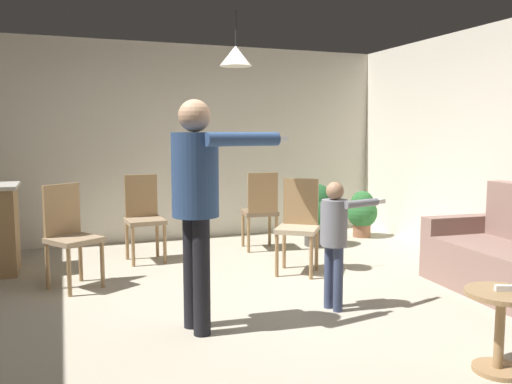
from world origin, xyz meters
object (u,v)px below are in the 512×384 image
side_table_by_couch (500,321)px  potted_plant_by_wall (362,212)px  potted_plant_corner (317,212)px  dining_chair_centre_back (299,222)px  person_child (335,231)px  spare_remote_on_table (506,288)px  dining_chair_near_wall (144,214)px  dining_chair_spare (69,232)px  person_adult (197,190)px  dining_chair_by_counter (261,208)px

side_table_by_couch → potted_plant_by_wall: size_ratio=0.78×
side_table_by_couch → potted_plant_corner: 3.79m
dining_chair_centre_back → potted_plant_corner: 1.38m
person_child → spare_remote_on_table: person_child is taller
person_child → potted_plant_corner: 2.56m
potted_plant_corner → potted_plant_by_wall: 0.93m
dining_chair_near_wall → spare_remote_on_table: 4.09m
dining_chair_spare → spare_remote_on_table: dining_chair_spare is taller
dining_chair_spare → person_adult: bearing=88.3°
person_adult → dining_chair_by_counter: bearing=139.3°
person_adult → person_child: bearing=83.1°
side_table_by_couch → spare_remote_on_table: (0.03, -0.00, 0.21)m
dining_chair_spare → potted_plant_by_wall: (3.97, 1.18, -0.18)m
dining_chair_by_counter → dining_chair_spare: 2.46m
side_table_by_couch → potted_plant_corner: potted_plant_corner is taller
person_child → potted_plant_corner: bearing=141.4°
dining_chair_spare → potted_plant_corner: size_ratio=1.22×
dining_chair_spare → spare_remote_on_table: 3.81m
person_adult → dining_chair_centre_back: size_ratio=1.73×
potted_plant_corner → spare_remote_on_table: 3.79m
side_table_by_couch → dining_chair_by_counter: (-0.18, 3.74, 0.22)m
dining_chair_near_wall → spare_remote_on_table: (1.68, -3.73, -0.01)m
dining_chair_by_counter → potted_plant_corner: (0.79, 0.00, -0.09)m
potted_plant_by_wall → person_child: bearing=-125.5°
dining_chair_centre_back → person_child: bearing=115.0°
person_child → potted_plant_corner: size_ratio=1.32×
dining_chair_by_counter → potted_plant_by_wall: 1.71m
person_adult → potted_plant_corner: size_ratio=2.11×
person_child → potted_plant_by_wall: 3.26m
person_adult → dining_chair_centre_back: 1.98m
dining_chair_spare → potted_plant_by_wall: 4.15m
side_table_by_couch → dining_chair_centre_back: dining_chair_centre_back is taller
dining_chair_centre_back → potted_plant_by_wall: (1.66, 1.43, -0.18)m
side_table_by_couch → person_child: (-0.40, 1.40, 0.35)m
potted_plant_by_wall → spare_remote_on_table: (-1.46, -4.05, 0.17)m
person_child → dining_chair_near_wall: bearing=-166.9°
dining_chair_spare → spare_remote_on_table: (2.51, -2.86, -0.01)m
side_table_by_couch → dining_chair_spare: dining_chair_spare is taller
side_table_by_couch → potted_plant_corner: bearing=80.7°
person_adult → potted_plant_by_wall: (3.08, 2.71, -0.71)m
potted_plant_corner → dining_chair_by_counter: bearing=-179.8°
dining_chair_centre_back → spare_remote_on_table: size_ratio=7.69×
side_table_by_couch → potted_plant_corner: size_ratio=0.63×
side_table_by_couch → dining_chair_near_wall: (-1.65, 3.72, 0.22)m
potted_plant_by_wall → potted_plant_corner: bearing=-161.1°
person_child → potted_plant_by_wall: person_child is taller
dining_chair_spare → dining_chair_by_counter: bearing=169.0°
dining_chair_near_wall → dining_chair_centre_back: same height
person_adult → dining_chair_spare: bearing=-160.1°
person_child → dining_chair_by_counter: (0.22, 2.34, -0.13)m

